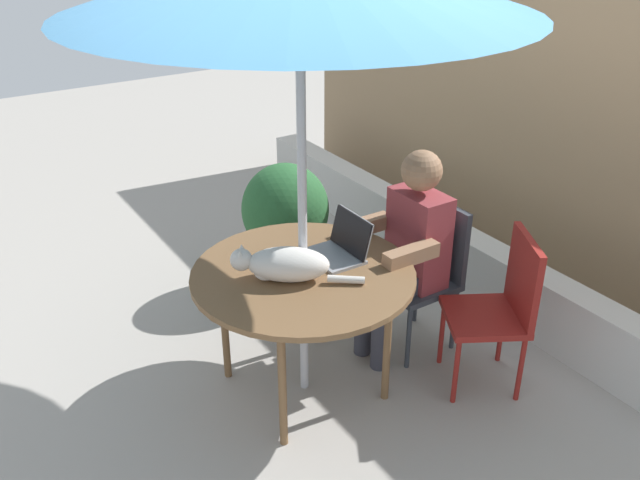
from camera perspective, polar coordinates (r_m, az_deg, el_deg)
The scene contains 10 objects.
ground_plane at distance 3.82m, azimuth -1.29°, elevation -12.09°, with size 14.00×14.00×0.00m, color gray.
fence_back at distance 4.66m, azimuth 21.37°, elevation 7.13°, with size 5.93×0.08×1.92m, color #937756.
planter_wall_low at distance 4.49m, azimuth 14.67°, elevation -3.28°, with size 5.34×0.20×0.41m, color beige.
patio_table at distance 3.43m, azimuth -1.41°, elevation -3.42°, with size 1.13×1.13×0.72m.
chair_occupied at distance 3.95m, azimuth 8.96°, elevation -2.04°, with size 0.40×0.40×0.87m.
chair_empty at distance 3.69m, azimuth 14.98°, elevation -4.98°, with size 0.55×0.55×0.87m.
person_seated at distance 3.77m, azimuth 7.35°, elevation -0.42°, with size 0.48×0.48×1.21m.
laptop at distance 3.53m, azimuth 1.90°, elevation -0.36°, with size 0.30×0.25×0.21m.
cat at distance 3.30m, azimuth -3.10°, elevation -2.06°, with size 0.45×0.54×0.17m.
potted_plant_near_fence at distance 4.46m, azimuth -2.90°, elevation 1.71°, with size 0.57×0.57×0.88m.
Camera 1 is at (2.52, -1.53, 2.42)m, focal length 38.32 mm.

